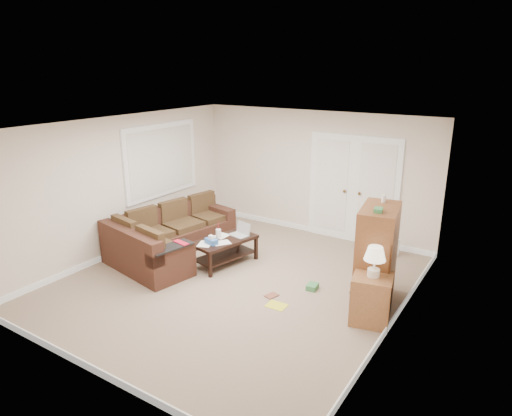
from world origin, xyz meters
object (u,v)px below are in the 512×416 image
Objects in this scene: sectional_sofa at (167,240)px; side_cabinet at (372,295)px; coffee_table at (226,250)px; tv_armoire at (376,255)px.

side_cabinet is at bearing 8.42° from sectional_sofa.
coffee_table is at bearing 158.26° from side_cabinet.
side_cabinet is at bearing 3.77° from coffee_table.
coffee_table is 0.79× the size of tv_armoire.
sectional_sofa reaches higher than coffee_table.
side_cabinet is (0.16, -0.58, -0.34)m from tv_armoire.
sectional_sofa is 3.78m from tv_armoire.
sectional_sofa is 2.56× the size of side_cabinet.
sectional_sofa is at bearing -152.58° from coffee_table.
tv_armoire is at bearing 92.95° from side_cabinet.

